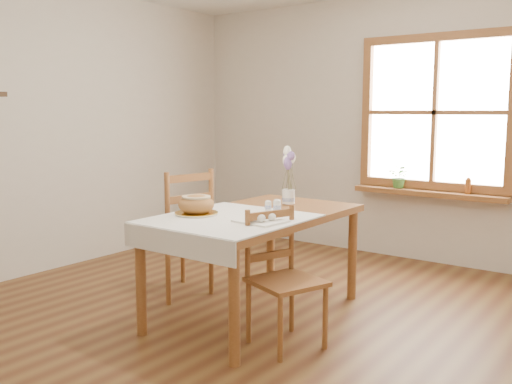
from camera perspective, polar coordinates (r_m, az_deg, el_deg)
ground at (r=4.00m, az=-2.62°, el=-13.36°), size 5.00×5.00×0.00m
room_walls at (r=3.73m, az=-2.79°, el=11.81°), size 4.60×5.10×2.65m
window at (r=5.67m, az=17.48°, el=7.59°), size 1.46×0.08×1.46m
window_sill at (r=5.66m, az=16.92°, el=-0.11°), size 1.46×0.20×0.05m
dining_table at (r=4.04m, az=-0.00°, el=-3.30°), size 0.90×1.60×0.75m
table_linen at (r=3.79m, az=-2.73°, el=-2.69°), size 0.91×0.99×0.01m
chair_left at (r=4.62m, az=-8.08°, el=-3.92°), size 0.59×0.57×1.02m
chair_right at (r=3.58m, az=3.09°, el=-8.73°), size 0.53×0.52×0.86m
bread_plate at (r=3.93m, az=-5.98°, el=-2.15°), size 0.30×0.30×0.02m
bread_loaf at (r=3.92m, az=-5.99°, el=-1.06°), size 0.25×0.25×0.14m
egg_napkin at (r=3.65m, az=0.46°, el=-2.92°), size 0.32×0.28×0.01m
eggs at (r=3.64m, az=0.46°, el=-2.44°), size 0.25×0.23×0.05m
salt_shaker at (r=4.00m, az=1.22°, el=-1.42°), size 0.05×0.05×0.09m
pepper_shaker at (r=3.94m, az=2.12°, el=-1.43°), size 0.07×0.07×0.10m
flower_vase at (r=4.38m, az=3.26°, el=-0.57°), size 0.12×0.12×0.11m
lavender_bouquet at (r=4.36m, az=3.28°, el=2.28°), size 0.17×0.17×0.33m
potted_plant at (r=5.75m, az=14.18°, el=1.24°), size 0.23×0.25×0.17m
amber_bottle at (r=5.54m, az=20.45°, el=0.61°), size 0.06×0.06×0.15m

